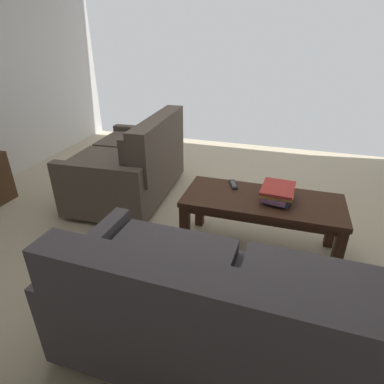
# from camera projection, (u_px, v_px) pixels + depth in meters

# --- Properties ---
(ground_plane) EXTENTS (5.35, 5.15, 0.01)m
(ground_plane) POSITION_uv_depth(u_px,v_px,m) (204.00, 231.00, 2.87)
(ground_plane) COLOR beige
(sofa_main) EXTENTS (1.78, 0.89, 0.82)m
(sofa_main) POSITION_uv_depth(u_px,v_px,m) (226.00, 315.00, 1.58)
(sofa_main) COLOR black
(sofa_main) RESTS_ON ground
(loveseat_near) EXTENTS (0.95, 1.39, 0.88)m
(loveseat_near) POSITION_uv_depth(u_px,v_px,m) (133.00, 164.00, 3.32)
(loveseat_near) COLOR black
(loveseat_near) RESTS_ON ground
(coffee_table) EXTENTS (1.21, 0.52, 0.47)m
(coffee_table) POSITION_uv_depth(u_px,v_px,m) (262.00, 207.00, 2.46)
(coffee_table) COLOR #3D2316
(coffee_table) RESTS_ON ground
(book_stack) EXTENTS (0.25, 0.32, 0.11)m
(book_stack) POSITION_uv_depth(u_px,v_px,m) (278.00, 193.00, 2.38)
(book_stack) COLOR #385693
(book_stack) RESTS_ON coffee_table
(tv_remote) EXTENTS (0.10, 0.17, 0.02)m
(tv_remote) POSITION_uv_depth(u_px,v_px,m) (233.00, 185.00, 2.62)
(tv_remote) COLOR black
(tv_remote) RESTS_ON coffee_table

